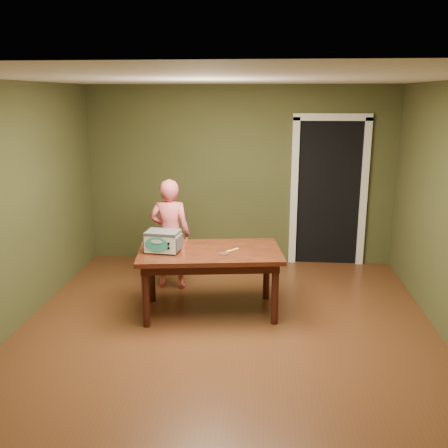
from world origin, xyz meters
name	(u,v)px	position (x,y,z in m)	size (l,w,h in m)	color
floor	(226,335)	(0.00, 0.00, 0.00)	(5.00, 5.00, 0.00)	#552D18
room_shell	(226,174)	(0.00, 0.00, 1.71)	(4.52, 5.02, 2.61)	#434524
doorway	(326,190)	(1.30, 2.78, 1.06)	(1.10, 0.66, 2.25)	black
dining_table	(210,258)	(-0.23, 0.58, 0.65)	(1.71, 1.11, 0.75)	black
toy_oven	(163,241)	(-0.74, 0.48, 0.88)	(0.41, 0.30, 0.24)	#4C4F54
baking_pan	(223,254)	(-0.06, 0.42, 0.76)	(0.10, 0.10, 0.02)	silver
spatula	(233,250)	(0.03, 0.59, 0.75)	(0.18, 0.03, 0.01)	#E9D265
child	(170,234)	(-0.82, 1.31, 0.72)	(0.52, 0.34, 1.43)	#EC616F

